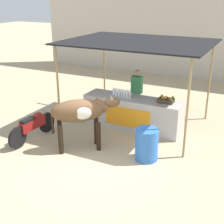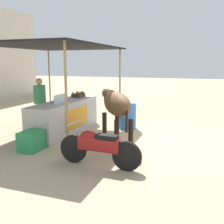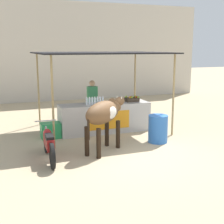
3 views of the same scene
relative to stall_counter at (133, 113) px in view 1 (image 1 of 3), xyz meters
name	(u,v)px [view 1 (image 1 of 3)]	position (x,y,z in m)	size (l,w,h in m)	color
ground_plane	(98,159)	(0.00, -2.20, -0.48)	(60.00, 60.00, 0.00)	tan
building_wall_far	(192,24)	(0.00, 7.01, 2.07)	(16.00, 0.50, 5.10)	beige
stall_counter	(133,113)	(0.00, 0.00, 0.00)	(3.00, 0.82, 0.96)	#B2ADA8
stall_awning	(138,45)	(0.00, 0.30, 2.02)	(4.20, 3.20, 2.61)	black
water_bottle_row	(122,93)	(-0.35, -0.05, 0.59)	(0.61, 0.07, 0.25)	silver
fruit_crate	(166,100)	(1.01, 0.05, 0.56)	(0.44, 0.32, 0.18)	#3F3326
vendor_behind_counter	(137,94)	(-0.19, 0.75, 0.37)	(0.34, 0.22, 1.65)	#383842
cooler_box	(81,112)	(-1.81, -0.10, -0.24)	(0.60, 0.44, 0.48)	#268C4C
water_barrel	(147,144)	(1.09, -1.65, -0.07)	(0.57, 0.57, 0.81)	blue
cow	(81,112)	(-0.66, -1.88, 0.55)	(1.65, 1.42, 1.44)	brown
motorcycle_parked	(33,125)	(-2.18, -2.01, -0.05)	(0.55, 1.80, 0.90)	black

